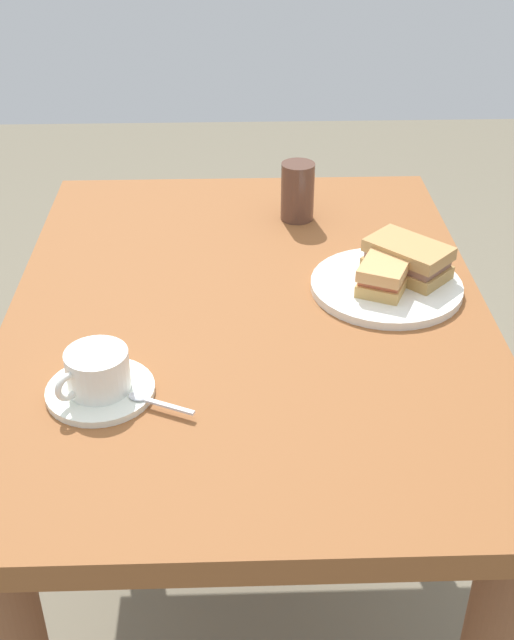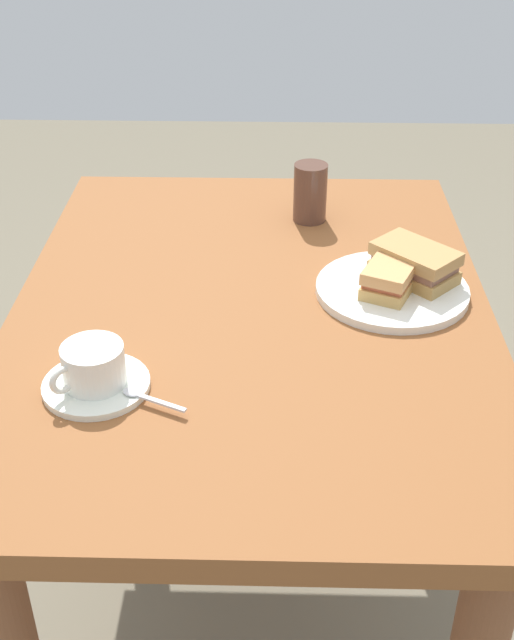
{
  "view_description": "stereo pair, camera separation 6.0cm",
  "coord_description": "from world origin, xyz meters",
  "px_view_note": "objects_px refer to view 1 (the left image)",
  "views": [
    {
      "loc": [
        -1.12,
        0.02,
        1.41
      ],
      "look_at": [
        -0.09,
        -0.01,
        0.75
      ],
      "focal_mm": 45.88,
      "sensor_mm": 36.0,
      "label": 1
    },
    {
      "loc": [
        -1.12,
        -0.04,
        1.41
      ],
      "look_at": [
        -0.09,
        -0.01,
        0.75
      ],
      "focal_mm": 45.88,
      "sensor_mm": 36.0,
      "label": 2
    }
  ],
  "objects_px": {
    "dining_table": "(249,371)",
    "spoon": "(150,400)",
    "sandwich_plate": "(386,286)",
    "sandwich_front": "(387,270)",
    "drinking_glass": "(298,191)",
    "sandwich_back": "(408,259)",
    "coffee_cup": "(97,370)",
    "coffee_saucer": "(100,391)"
  },
  "relations": [
    {
      "from": "sandwich_plate",
      "to": "spoon",
      "type": "height_order",
      "value": "spoon"
    },
    {
      "from": "dining_table",
      "to": "spoon",
      "type": "xyz_separation_m",
      "value": [
        -0.26,
        0.14,
        0.14
      ]
    },
    {
      "from": "dining_table",
      "to": "sandwich_plate",
      "type": "distance_m",
      "value": 0.27
    },
    {
      "from": "sandwich_plate",
      "to": "sandwich_back",
      "type": "bearing_deg",
      "value": -52.09
    },
    {
      "from": "drinking_glass",
      "to": "sandwich_back",
      "type": "bearing_deg",
      "value": -146.46
    },
    {
      "from": "sandwich_back",
      "to": "spoon",
      "type": "bearing_deg",
      "value": 129.15
    },
    {
      "from": "sandwich_front",
      "to": "drinking_glass",
      "type": "xyz_separation_m",
      "value": [
        0.28,
        0.13,
        0.02
      ]
    },
    {
      "from": "sandwich_back",
      "to": "drinking_glass",
      "type": "xyz_separation_m",
      "value": [
        0.25,
        0.17,
        0.01
      ]
    },
    {
      "from": "coffee_cup",
      "to": "sandwich_plate",
      "type": "bearing_deg",
      "value": -58.57
    },
    {
      "from": "sandwich_back",
      "to": "sandwich_front",
      "type": "bearing_deg",
      "value": 127.51
    },
    {
      "from": "sandwich_back",
      "to": "drinking_glass",
      "type": "relative_size",
      "value": 1.36
    },
    {
      "from": "sandwich_back",
      "to": "coffee_saucer",
      "type": "xyz_separation_m",
      "value": [
        -0.3,
        0.48,
        -0.04
      ]
    },
    {
      "from": "sandwich_front",
      "to": "spoon",
      "type": "bearing_deg",
      "value": 129.32
    },
    {
      "from": "drinking_glass",
      "to": "sandwich_plate",
      "type": "bearing_deg",
      "value": -155.36
    },
    {
      "from": "dining_table",
      "to": "coffee_cup",
      "type": "relative_size",
      "value": 10.88
    },
    {
      "from": "sandwich_front",
      "to": "dining_table",
      "type": "bearing_deg",
      "value": 100.44
    },
    {
      "from": "sandwich_front",
      "to": "drinking_glass",
      "type": "bearing_deg",
      "value": 24.4
    },
    {
      "from": "sandwich_front",
      "to": "coffee_cup",
      "type": "relative_size",
      "value": 1.57
    },
    {
      "from": "dining_table",
      "to": "sandwich_front",
      "type": "relative_size",
      "value": 6.94
    },
    {
      "from": "spoon",
      "to": "coffee_saucer",
      "type": "bearing_deg",
      "value": 64.72
    },
    {
      "from": "sandwich_front",
      "to": "coffee_saucer",
      "type": "distance_m",
      "value": 0.51
    },
    {
      "from": "coffee_cup",
      "to": "drinking_glass",
      "type": "xyz_separation_m",
      "value": [
        0.55,
        -0.31,
        0.02
      ]
    },
    {
      "from": "sandwich_plate",
      "to": "sandwich_front",
      "type": "height_order",
      "value": "sandwich_front"
    },
    {
      "from": "sandwich_front",
      "to": "coffee_cup",
      "type": "height_order",
      "value": "coffee_cup"
    },
    {
      "from": "coffee_saucer",
      "to": "coffee_cup",
      "type": "distance_m",
      "value": 0.04
    },
    {
      "from": "sandwich_front",
      "to": "coffee_saucer",
      "type": "relative_size",
      "value": 1.01
    },
    {
      "from": "sandwich_back",
      "to": "drinking_glass",
      "type": "distance_m",
      "value": 0.3
    },
    {
      "from": "dining_table",
      "to": "drinking_glass",
      "type": "xyz_separation_m",
      "value": [
        0.32,
        -0.1,
        0.19
      ]
    },
    {
      "from": "sandwich_front",
      "to": "coffee_cup",
      "type": "distance_m",
      "value": 0.51
    },
    {
      "from": "sandwich_front",
      "to": "sandwich_back",
      "type": "bearing_deg",
      "value": -52.49
    },
    {
      "from": "spoon",
      "to": "sandwich_plate",
      "type": "bearing_deg",
      "value": -50.72
    },
    {
      "from": "sandwich_plate",
      "to": "coffee_cup",
      "type": "bearing_deg",
      "value": 121.43
    },
    {
      "from": "dining_table",
      "to": "sandwich_front",
      "type": "distance_m",
      "value": 0.29
    },
    {
      "from": "dining_table",
      "to": "sandwich_back",
      "type": "height_order",
      "value": "sandwich_back"
    },
    {
      "from": "sandwich_front",
      "to": "coffee_saucer",
      "type": "bearing_deg",
      "value": 121.41
    },
    {
      "from": "sandwich_front",
      "to": "sandwich_back",
      "type": "relative_size",
      "value": 0.99
    },
    {
      "from": "sandwich_front",
      "to": "drinking_glass",
      "type": "distance_m",
      "value": 0.31
    },
    {
      "from": "sandwich_front",
      "to": "coffee_cup",
      "type": "xyz_separation_m",
      "value": [
        -0.27,
        0.44,
        0.0
      ]
    },
    {
      "from": "sandwich_back",
      "to": "drinking_glass",
      "type": "bearing_deg",
      "value": 33.54
    },
    {
      "from": "sandwich_plate",
      "to": "sandwich_front",
      "type": "xyz_separation_m",
      "value": [
        -0.0,
        0.0,
        0.03
      ]
    },
    {
      "from": "dining_table",
      "to": "sandwich_plate",
      "type": "height_order",
      "value": "sandwich_plate"
    },
    {
      "from": "sandwich_front",
      "to": "sandwich_back",
      "type": "height_order",
      "value": "sandwich_back"
    }
  ]
}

